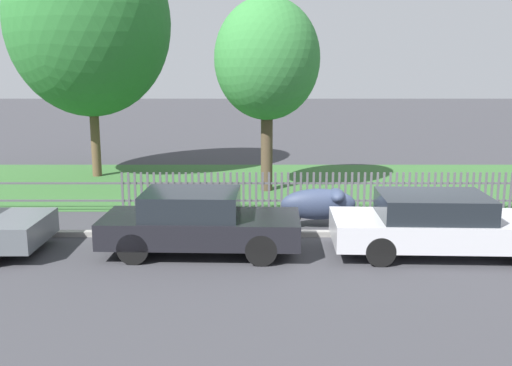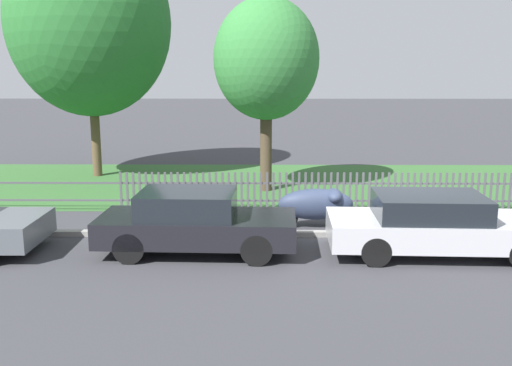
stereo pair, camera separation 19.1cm
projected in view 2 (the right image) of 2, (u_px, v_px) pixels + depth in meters
The scene contains 9 objects.
ground_plane at pixel (391, 238), 12.97m from camera, with size 120.00×120.00×0.00m, color #38383D.
kerb_stone at pixel (390, 234), 13.06m from camera, with size 34.33×0.20×0.12m, color gray.
grass_strip at pixel (350, 184), 18.98m from camera, with size 34.33×7.54×0.01m, color #33602D.
park_fence at pixel (372, 192), 15.19m from camera, with size 34.33×0.05×1.08m.
parked_car_black_saloon at pixel (195, 222), 11.80m from camera, with size 4.11×1.77×1.31m.
parked_car_navy_estate at pixel (437, 224), 11.68m from camera, with size 4.58×1.90×1.27m.
covered_motorcycle at pixel (318, 204), 13.68m from camera, with size 1.89×0.73×0.96m.
tree_nearest_kerb at pixel (89, 23), 19.38m from camera, with size 5.52×5.52×8.48m.
tree_behind_motorcycle at pixel (266, 60), 17.20m from camera, with size 3.20×3.20×5.91m.
Camera 2 is at (-2.96, -12.50, 3.79)m, focal length 40.00 mm.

